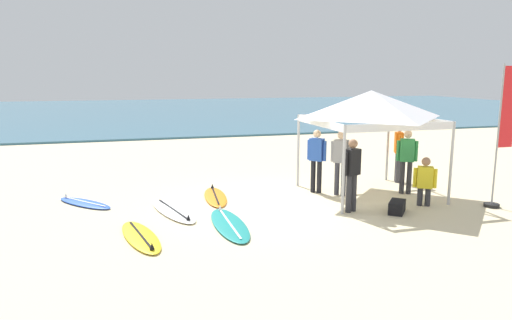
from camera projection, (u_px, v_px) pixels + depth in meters
ground_plane at (266, 205)px, 11.58m from camera, size 80.00×80.00×0.00m
sea at (161, 111)px, 40.50m from camera, size 80.00×36.00×0.10m
canopy_tent at (371, 105)px, 12.15m from camera, size 2.98×2.98×2.75m
surfboard_white at (173, 211)px, 10.95m from camera, size 1.16×2.34×0.19m
surfboard_yellow at (141, 237)px, 9.21m from camera, size 0.97×2.18×0.19m
surfboard_blue at (84, 203)px, 11.62m from camera, size 1.56×1.70×0.19m
surfboard_teal at (229, 224)px, 9.97m from camera, size 0.67×2.41×0.19m
surfboard_orange at (215, 197)px, 12.21m from camera, size 0.74×2.08×0.19m
person_blue at (317, 157)px, 12.61m from camera, size 0.41×0.43×1.71m
person_orange at (398, 149)px, 13.87m from camera, size 0.35×0.51×1.71m
person_black at (352, 170)px, 10.83m from camera, size 0.51×0.35×1.71m
person_grey at (341, 158)px, 12.33m from camera, size 0.43×0.41×1.71m
person_green at (407, 157)px, 12.50m from camera, size 0.50×0.36×1.71m
person_yellow at (425, 179)px, 11.40m from camera, size 0.48×0.38×1.20m
banner_flag at (501, 142)px, 11.16m from camera, size 0.60×0.36×3.40m
gear_bag_near_tent at (397, 207)px, 10.89m from camera, size 0.63×0.67×0.28m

